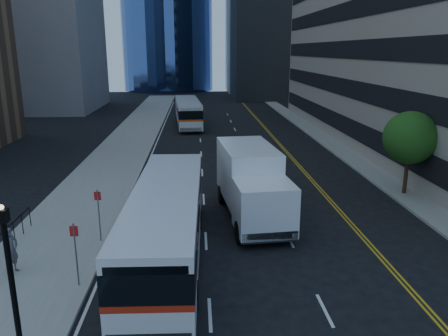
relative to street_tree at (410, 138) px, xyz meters
The scene contains 9 objects.
ground 12.58m from the street_tree, 138.37° to the right, with size 160.00×160.00×0.00m, color black.
sidewalk_west 26.11m from the street_tree, 138.92° to the left, with size 5.00×90.00×0.15m, color gray.
sidewalk_east 17.37m from the street_tree, 90.00° to the left, with size 2.00×90.00×0.15m, color gray.
street_tree is the anchor object (origin of this frame).
lamp_post 22.82m from the street_tree, 142.13° to the right, with size 0.28×0.28×4.56m.
bus_front 16.30m from the street_tree, 151.04° to the right, with size 3.06×12.53×3.21m.
bus_rear 30.28m from the street_tree, 117.32° to the left, with size 3.45×12.05×3.07m.
box_truck 10.62m from the street_tree, 162.37° to the right, with size 3.38×8.04×3.75m.
pedestrian 22.24m from the street_tree, 156.40° to the right, with size 0.70×0.46×1.93m, color #54555B.
Camera 1 is at (-3.85, -17.11, 8.74)m, focal length 35.00 mm.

